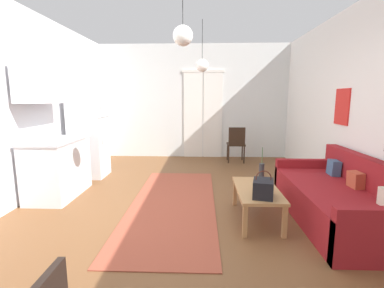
% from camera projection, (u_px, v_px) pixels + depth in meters
% --- Properties ---
extents(ground_plane, '(5.32, 7.92, 0.10)m').
position_uv_depth(ground_plane, '(184.00, 219.00, 3.64)').
color(ground_plane, brown).
extents(wall_back, '(4.92, 0.13, 2.83)m').
position_uv_depth(wall_back, '(194.00, 102.00, 7.05)').
color(wall_back, silver).
rests_on(wall_back, ground_plane).
extents(area_rug, '(1.20, 3.21, 0.01)m').
position_uv_depth(area_rug, '(173.00, 204.00, 4.02)').
color(area_rug, '#9E4733').
rests_on(area_rug, ground_plane).
extents(couch, '(0.93, 2.05, 0.80)m').
position_uv_depth(couch, '(340.00, 201.00, 3.43)').
color(couch, maroon).
rests_on(couch, ground_plane).
extents(coffee_table, '(0.51, 1.02, 0.40)m').
position_uv_depth(coffee_table, '(257.00, 192.00, 3.46)').
color(coffee_table, '#B27F4C').
rests_on(coffee_table, ground_plane).
extents(bamboo_vase, '(0.07, 0.07, 0.47)m').
position_uv_depth(bamboo_vase, '(261.00, 172.00, 3.71)').
color(bamboo_vase, '#2D2D33').
rests_on(bamboo_vase, coffee_table).
extents(handbag, '(0.28, 0.32, 0.31)m').
position_uv_depth(handbag, '(263.00, 188.00, 3.14)').
color(handbag, black).
rests_on(handbag, coffee_table).
extents(refrigerator, '(0.63, 0.58, 1.72)m').
position_uv_depth(refrigerator, '(89.00, 133.00, 5.31)').
color(refrigerator, white).
rests_on(refrigerator, ground_plane).
extents(kitchen_counter, '(0.62, 1.09, 1.99)m').
position_uv_depth(kitchen_counter, '(54.00, 149.00, 4.24)').
color(kitchen_counter, silver).
rests_on(kitchen_counter, ground_plane).
extents(accent_chair, '(0.42, 0.41, 0.84)m').
position_uv_depth(accent_chair, '(236.00, 143.00, 6.52)').
color(accent_chair, black).
rests_on(accent_chair, ground_plane).
extents(pendant_lamp_near, '(0.23, 0.23, 0.73)m').
position_uv_depth(pendant_lamp_near, '(183.00, 36.00, 3.18)').
color(pendant_lamp_near, black).
extents(pendant_lamp_far, '(0.22, 0.22, 0.87)m').
position_uv_depth(pendant_lamp_far, '(202.00, 65.00, 4.80)').
color(pendant_lamp_far, black).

